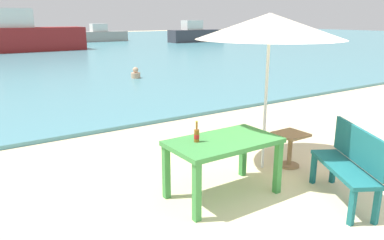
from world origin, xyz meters
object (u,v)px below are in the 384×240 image
object	(u,v)px
beer_bottle_amber	(197,135)
boat_fishing_trawler	(196,34)
picnic_table_green	(223,148)
patio_umbrella	(270,26)
boat_sailboat	(103,35)
bench_teal_center	(350,161)
boat_cargo_ship	(23,36)
swimmer_person	(136,74)
side_table_wood	(290,145)

from	to	relation	value
beer_bottle_amber	boat_fishing_trawler	size ratio (longest dim) A/B	0.05
picnic_table_green	patio_umbrella	distance (m)	1.87
picnic_table_green	boat_sailboat	world-z (taller)	boat_sailboat
bench_teal_center	boat_cargo_ship	world-z (taller)	boat_cargo_ship
boat_sailboat	boat_cargo_ship	xyz separation A→B (m)	(-8.25, -7.51, 0.40)
picnic_table_green	boat_sailboat	xyz separation A→B (m)	(10.16, 31.07, 0.02)
beer_bottle_amber	bench_teal_center	bearing A→B (deg)	-36.23
swimmer_person	boat_fishing_trawler	xyz separation A→B (m)	(13.96, 16.52, 0.54)
picnic_table_green	swimmer_person	xyz separation A→B (m)	(3.09, 9.07, -0.41)
side_table_wood	boat_sailboat	bearing A→B (deg)	74.27
patio_umbrella	side_table_wood	xyz separation A→B (m)	(0.38, -0.20, -1.76)
side_table_wood	boat_cargo_ship	bearing A→B (deg)	88.91
patio_umbrella	boat_cargo_ship	xyz separation A→B (m)	(0.82, 23.17, -1.05)
patio_umbrella	boat_fishing_trawler	bearing A→B (deg)	57.67
swimmer_person	boat_fishing_trawler	bearing A→B (deg)	49.81
side_table_wood	boat_sailboat	xyz separation A→B (m)	(8.70, 30.88, 0.31)
bench_teal_center	swimmer_person	world-z (taller)	bench_teal_center
side_table_wood	bench_teal_center	world-z (taller)	bench_teal_center
patio_umbrella	boat_fishing_trawler	world-z (taller)	patio_umbrella
patio_umbrella	boat_fishing_trawler	distance (m)	29.86
beer_bottle_amber	bench_teal_center	size ratio (longest dim) A/B	0.22
picnic_table_green	patio_umbrella	xyz separation A→B (m)	(1.09, 0.39, 1.47)
swimmer_person	boat_cargo_ship	world-z (taller)	boat_cargo_ship
swimmer_person	boat_cargo_ship	distance (m)	14.56
bench_teal_center	swimmer_person	bearing A→B (deg)	79.29
boat_fishing_trawler	boat_sailboat	xyz separation A→B (m)	(-6.88, 5.48, -0.11)
boat_sailboat	boat_cargo_ship	size ratio (longest dim) A/B	0.60
picnic_table_green	bench_teal_center	bearing A→B (deg)	-40.05
patio_umbrella	bench_teal_center	size ratio (longest dim) A/B	1.88
beer_bottle_amber	boat_cargo_ship	xyz separation A→B (m)	(2.24, 23.45, 0.21)
boat_fishing_trawler	patio_umbrella	bearing A→B (deg)	-122.33
boat_cargo_ship	patio_umbrella	bearing A→B (deg)	-92.02
side_table_wood	swimmer_person	bearing A→B (deg)	79.65
side_table_wood	boat_fishing_trawler	world-z (taller)	boat_fishing_trawler
beer_bottle_amber	boat_sailboat	size ratio (longest dim) A/B	0.06
picnic_table_green	boat_cargo_ship	bearing A→B (deg)	85.36
boat_fishing_trawler	beer_bottle_amber	bearing A→B (deg)	-124.30
patio_umbrella	side_table_wood	bearing A→B (deg)	-27.67
picnic_table_green	boat_cargo_ship	xyz separation A→B (m)	(1.91, 23.56, 0.42)
side_table_wood	swimmer_person	distance (m)	9.02
bench_teal_center	patio_umbrella	bearing A→B (deg)	93.78
picnic_table_green	beer_bottle_amber	bearing A→B (deg)	160.87
swimmer_person	boat_sailboat	xyz separation A→B (m)	(7.08, 22.00, 0.43)
picnic_table_green	boat_fishing_trawler	size ratio (longest dim) A/B	0.26
picnic_table_green	boat_sailboat	distance (m)	32.69
boat_fishing_trawler	boat_sailboat	distance (m)	8.80
bench_teal_center	boat_sailboat	xyz separation A→B (m)	(8.98, 32.07, 0.13)
swimmer_person	boat_cargo_ship	xyz separation A→B (m)	(-1.18, 14.49, 0.83)
side_table_wood	boat_cargo_ship	distance (m)	23.38
boat_cargo_ship	swimmer_person	bearing A→B (deg)	-85.35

